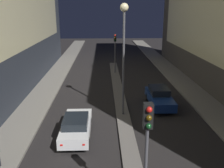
# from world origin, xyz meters

# --- Properties ---
(median_strip) EXTENTS (1.02, 32.26, 0.13)m
(median_strip) POSITION_xyz_m (0.00, 17.13, 0.06)
(median_strip) COLOR #66605B
(median_strip) RESTS_ON ground
(traffic_light_near) EXTENTS (0.32, 0.42, 4.89)m
(traffic_light_near) POSITION_xyz_m (0.00, 4.03, 3.70)
(traffic_light_near) COLOR #4C4C51
(traffic_light_near) RESTS_ON median_strip
(traffic_light_mid) EXTENTS (0.32, 0.42, 4.89)m
(traffic_light_mid) POSITION_xyz_m (0.00, 27.22, 3.70)
(traffic_light_mid) COLOR #4C4C51
(traffic_light_mid) RESTS_ON median_strip
(street_lamp) EXTENTS (0.60, 0.60, 8.27)m
(street_lamp) POSITION_xyz_m (0.00, 14.32, 6.12)
(street_lamp) COLOR #4C4C51
(street_lamp) RESTS_ON median_strip
(car_left_lane) EXTENTS (1.79, 4.55, 1.47)m
(car_left_lane) POSITION_xyz_m (-3.27, 11.02, 0.76)
(car_left_lane) COLOR silver
(car_left_lane) RESTS_ON ground
(car_right_lane) EXTENTS (1.76, 4.72, 1.56)m
(car_right_lane) POSITION_xyz_m (3.27, 16.20, 0.79)
(car_right_lane) COLOR navy
(car_right_lane) RESTS_ON ground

